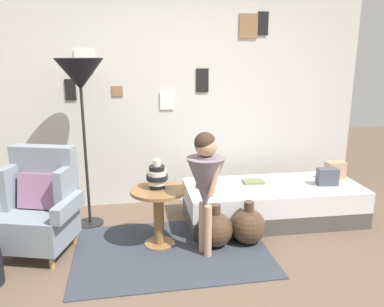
# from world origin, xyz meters

# --- Properties ---
(ground_plane) EXTENTS (12.00, 12.00, 0.00)m
(ground_plane) POSITION_xyz_m (0.00, 0.00, 0.00)
(ground_plane) COLOR brown
(gallery_wall) EXTENTS (4.80, 0.12, 2.60)m
(gallery_wall) POSITION_xyz_m (0.00, 1.95, 1.30)
(gallery_wall) COLOR beige
(gallery_wall) RESTS_ON ground
(rug) EXTENTS (1.78, 1.26, 0.01)m
(rug) POSITION_xyz_m (-0.10, 0.62, 0.01)
(rug) COLOR #333842
(rug) RESTS_ON ground
(armchair) EXTENTS (0.87, 0.75, 0.97)m
(armchair) POSITION_xyz_m (-1.29, 0.86, 0.44)
(armchair) COLOR tan
(armchair) RESTS_ON ground
(daybed) EXTENTS (1.92, 0.85, 0.40)m
(daybed) POSITION_xyz_m (1.09, 1.14, 0.20)
(daybed) COLOR #4C4742
(daybed) RESTS_ON ground
(pillow_head) EXTENTS (0.23, 0.14, 0.20)m
(pillow_head) POSITION_xyz_m (1.86, 1.24, 0.50)
(pillow_head) COLOR tan
(pillow_head) RESTS_ON daybed
(pillow_mid) EXTENTS (0.23, 0.14, 0.19)m
(pillow_mid) POSITION_xyz_m (1.67, 1.05, 0.49)
(pillow_mid) COLOR #474C56
(pillow_mid) RESTS_ON daybed
(side_table) EXTENTS (0.53, 0.53, 0.57)m
(side_table) POSITION_xyz_m (-0.20, 0.77, 0.40)
(side_table) COLOR olive
(side_table) RESTS_ON ground
(vase_striped) EXTENTS (0.20, 0.20, 0.28)m
(vase_striped) POSITION_xyz_m (-0.21, 0.80, 0.68)
(vase_striped) COLOR black
(vase_striped) RESTS_ON side_table
(floor_lamp) EXTENTS (0.48, 0.48, 1.75)m
(floor_lamp) POSITION_xyz_m (-0.90, 1.37, 1.55)
(floor_lamp) COLOR black
(floor_lamp) RESTS_ON ground
(person_child) EXTENTS (0.34, 0.34, 1.15)m
(person_child) POSITION_xyz_m (0.20, 0.52, 0.74)
(person_child) COLOR tan
(person_child) RESTS_ON ground
(book_on_daybed) EXTENTS (0.23, 0.17, 0.03)m
(book_on_daybed) POSITION_xyz_m (0.89, 1.26, 0.42)
(book_on_daybed) COLOR #6C794F
(book_on_daybed) RESTS_ON daybed
(demijohn_near) EXTENTS (0.34, 0.34, 0.42)m
(demijohn_near) POSITION_xyz_m (0.32, 0.66, 0.17)
(demijohn_near) COLOR #473323
(demijohn_near) RESTS_ON ground
(demijohn_far) EXTENTS (0.34, 0.34, 0.43)m
(demijohn_far) POSITION_xyz_m (0.65, 0.66, 0.18)
(demijohn_far) COLOR #473323
(demijohn_far) RESTS_ON ground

